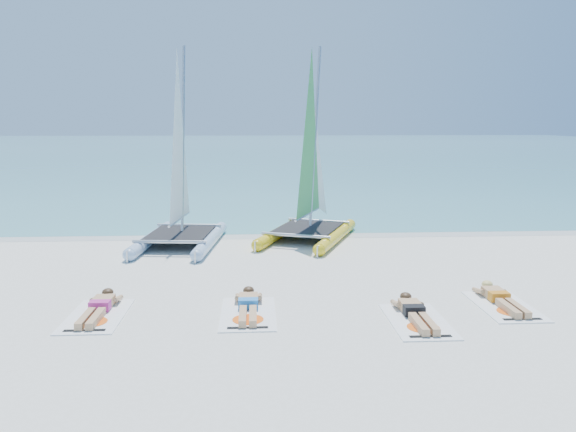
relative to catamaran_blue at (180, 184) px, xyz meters
name	(u,v)px	position (x,y,z in m)	size (l,w,h in m)	color
ground	(258,286)	(2.17, -4.17, -1.74)	(140.00, 140.00, 0.00)	silver
sea	(256,147)	(2.17, 58.83, -1.74)	(140.00, 115.00, 0.01)	#7CCDCF
wet_sand_strip	(257,234)	(2.17, 1.33, -1.74)	(140.00, 1.40, 0.01)	silver
catamaran_blue	(180,184)	(0.00, 0.00, 0.00)	(2.48, 4.46, 5.83)	#A1C3D4
catamaran_yellow	(312,176)	(3.85, 0.87, 0.12)	(3.52, 4.78, 5.90)	yellow
towel_a	(97,316)	(-0.77, -5.93, -1.73)	(1.00, 1.85, 0.02)	white
sunbather_a	(99,307)	(-0.77, -5.74, -1.62)	(0.37, 1.73, 0.26)	tan
towel_b	(248,313)	(1.98, -5.96, -1.73)	(1.00, 1.85, 0.02)	white
sunbather_b	(248,304)	(1.98, -5.77, -1.62)	(0.37, 1.73, 0.26)	tan
towel_c	(417,321)	(4.98, -6.53, -1.73)	(1.00, 1.85, 0.02)	white
sunbather_c	(415,311)	(4.98, -6.33, -1.62)	(0.37, 1.73, 0.26)	tan
towel_d	(504,306)	(6.86, -5.83, -1.73)	(1.00, 1.85, 0.02)	white
sunbather_d	(500,297)	(6.86, -5.64, -1.62)	(0.37, 1.73, 0.26)	tan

